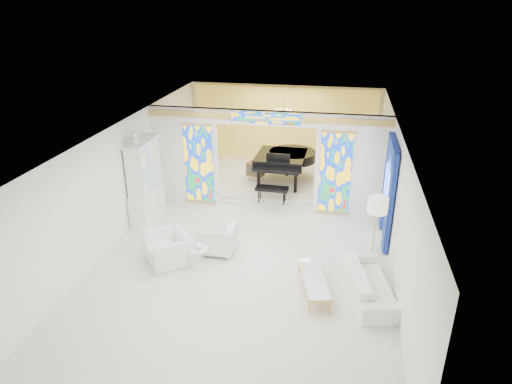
% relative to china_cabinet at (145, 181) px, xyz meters
% --- Properties ---
extents(floor, '(12.00, 12.00, 0.00)m').
position_rel_china_cabinet_xyz_m(floor, '(3.22, -0.60, -1.17)').
color(floor, silver).
rests_on(floor, ground).
extents(ceiling, '(7.00, 12.00, 0.02)m').
position_rel_china_cabinet_xyz_m(ceiling, '(3.22, -0.60, 1.83)').
color(ceiling, white).
rests_on(ceiling, wall_back).
extents(wall_back, '(7.00, 0.02, 3.00)m').
position_rel_china_cabinet_xyz_m(wall_back, '(3.22, 5.40, 0.33)').
color(wall_back, white).
rests_on(wall_back, floor).
extents(wall_front, '(7.00, 0.02, 3.00)m').
position_rel_china_cabinet_xyz_m(wall_front, '(3.22, -6.60, 0.33)').
color(wall_front, white).
rests_on(wall_front, floor).
extents(wall_left, '(0.02, 12.00, 3.00)m').
position_rel_china_cabinet_xyz_m(wall_left, '(-0.28, -0.60, 0.33)').
color(wall_left, white).
rests_on(wall_left, floor).
extents(wall_right, '(0.02, 12.00, 3.00)m').
position_rel_china_cabinet_xyz_m(wall_right, '(6.72, -0.60, 0.33)').
color(wall_right, white).
rests_on(wall_right, floor).
extents(partition_wall, '(7.00, 0.22, 3.00)m').
position_rel_china_cabinet_xyz_m(partition_wall, '(3.22, 1.40, 0.48)').
color(partition_wall, white).
rests_on(partition_wall, floor).
extents(stained_glass_left, '(0.90, 0.04, 2.40)m').
position_rel_china_cabinet_xyz_m(stained_glass_left, '(1.19, 1.29, 0.13)').
color(stained_glass_left, gold).
rests_on(stained_glass_left, partition_wall).
extents(stained_glass_right, '(0.90, 0.04, 2.40)m').
position_rel_china_cabinet_xyz_m(stained_glass_right, '(5.25, 1.29, 0.13)').
color(stained_glass_right, gold).
rests_on(stained_glass_right, partition_wall).
extents(stained_glass_transom, '(2.00, 0.04, 0.34)m').
position_rel_china_cabinet_xyz_m(stained_glass_transom, '(3.22, 1.29, 1.65)').
color(stained_glass_transom, gold).
rests_on(stained_glass_transom, partition_wall).
extents(alcove_platform, '(6.80, 3.80, 0.18)m').
position_rel_china_cabinet_xyz_m(alcove_platform, '(3.22, 3.50, -1.08)').
color(alcove_platform, silver).
rests_on(alcove_platform, floor).
extents(gold_curtain_back, '(6.70, 0.10, 2.90)m').
position_rel_china_cabinet_xyz_m(gold_curtain_back, '(3.22, 5.28, 0.33)').
color(gold_curtain_back, '#F2D354').
rests_on(gold_curtain_back, wall_back).
extents(chandelier, '(0.48, 0.48, 0.30)m').
position_rel_china_cabinet_xyz_m(chandelier, '(3.42, 3.40, 1.38)').
color(chandelier, gold).
rests_on(chandelier, ceiling).
extents(blue_drapes, '(0.14, 1.85, 2.65)m').
position_rel_china_cabinet_xyz_m(blue_drapes, '(6.62, 0.10, 0.41)').
color(blue_drapes, navy).
rests_on(blue_drapes, wall_right).
extents(china_cabinet, '(0.56, 1.46, 2.72)m').
position_rel_china_cabinet_xyz_m(china_cabinet, '(0.00, 0.00, 0.00)').
color(china_cabinet, white).
rests_on(china_cabinet, floor).
extents(armchair_left, '(1.44, 1.46, 0.72)m').
position_rel_china_cabinet_xyz_m(armchair_left, '(1.41, -2.07, -0.81)').
color(armchair_left, white).
rests_on(armchair_left, floor).
extents(armchair_right, '(0.86, 0.83, 0.77)m').
position_rel_china_cabinet_xyz_m(armchair_right, '(2.49, -1.41, -0.78)').
color(armchair_right, white).
rests_on(armchair_right, floor).
extents(sofa, '(1.28, 2.29, 0.63)m').
position_rel_china_cabinet_xyz_m(sofa, '(6.17, -2.55, -0.85)').
color(sofa, white).
rests_on(sofa, floor).
extents(side_table, '(0.52, 0.52, 0.53)m').
position_rel_china_cabinet_xyz_m(side_table, '(2.24, -2.22, -0.82)').
color(side_table, white).
rests_on(side_table, floor).
extents(vase, '(0.27, 0.27, 0.21)m').
position_rel_china_cabinet_xyz_m(vase, '(2.24, -2.22, -0.53)').
color(vase, silver).
rests_on(vase, side_table).
extents(coffee_table, '(0.87, 1.71, 0.37)m').
position_rel_china_cabinet_xyz_m(coffee_table, '(4.98, -2.66, -0.83)').
color(coffee_table, silver).
rests_on(coffee_table, floor).
extents(floor_lamp, '(0.57, 0.57, 1.85)m').
position_rel_china_cabinet_xyz_m(floor_lamp, '(6.25, -1.49, 0.41)').
color(floor_lamp, gold).
rests_on(floor_lamp, floor).
extents(grand_piano, '(1.95, 3.02, 1.21)m').
position_rel_china_cabinet_xyz_m(grand_piano, '(3.58, 3.17, -0.17)').
color(grand_piano, black).
rests_on(grand_piano, alcove_platform).
extents(tv_console, '(0.63, 0.50, 0.64)m').
position_rel_china_cabinet_xyz_m(tv_console, '(2.58, 3.06, -0.58)').
color(tv_console, brown).
rests_on(tv_console, alcove_platform).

